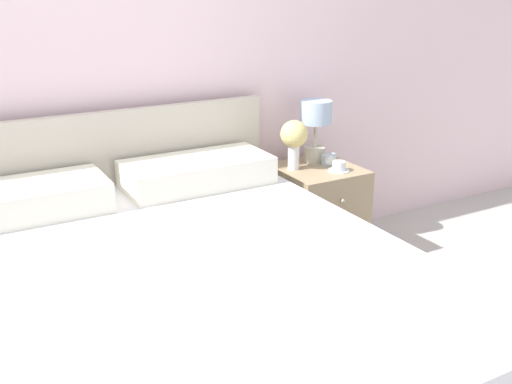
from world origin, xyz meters
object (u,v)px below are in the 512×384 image
nightstand (316,213)px  flower_vase (294,137)px  alarm_clock (329,160)px  bed (177,321)px  table_lamp (316,122)px  teacup (339,167)px

nightstand → flower_vase: 0.49m
flower_vase → alarm_clock: (0.21, -0.04, -0.15)m
bed → alarm_clock: bed is taller
nightstand → table_lamp: size_ratio=1.56×
bed → teacup: bed is taller
teacup → nightstand: bearing=120.0°
nightstand → table_lamp: table_lamp is taller
bed → flower_vase: 1.37m
nightstand → table_lamp: 0.53m
teacup → bed: bearing=-153.4°
nightstand → alarm_clock: 0.33m
flower_vase → nightstand: bearing=-17.1°
bed → nightstand: size_ratio=3.73×
nightstand → flower_vase: size_ratio=2.00×
flower_vase → teacup: 0.30m
teacup → flower_vase: bearing=142.5°
flower_vase → bed: bearing=-143.2°
table_lamp → alarm_clock: 0.23m
teacup → alarm_clock: (0.01, 0.11, 0.01)m
nightstand → alarm_clock: size_ratio=7.28×
nightstand → alarm_clock: (0.08, 0.00, 0.32)m
nightstand → teacup: 0.33m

